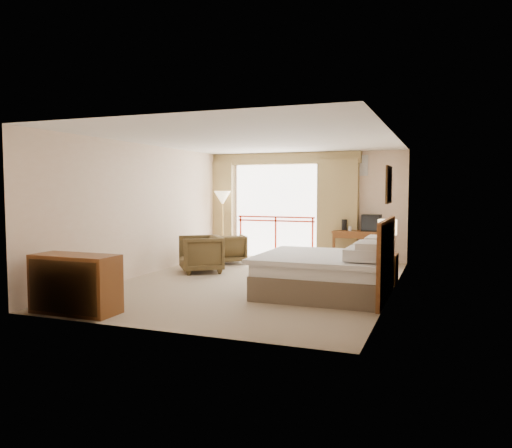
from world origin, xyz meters
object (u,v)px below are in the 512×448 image
at_px(tv, 372,223).
at_px(armchair_far, 229,263).
at_px(dresser, 75,284).
at_px(desk, 359,238).
at_px(wastebasket, 333,259).
at_px(nightstand, 386,269).
at_px(bed, 328,272).
at_px(side_table, 205,249).
at_px(table_lamp, 387,228).
at_px(floor_lamp, 222,200).
at_px(armchair_near, 201,272).

xyz_separation_m(tv, armchair_far, (-3.20, -1.11, -0.98)).
bearing_deg(tv, dresser, -119.53).
height_order(desk, wastebasket, desk).
bearing_deg(wastebasket, nightstand, -52.84).
height_order(bed, side_table, bed).
bearing_deg(table_lamp, bed, -120.84).
height_order(tv, wastebasket, tv).
distance_m(desk, floor_lamp, 3.61).
relative_size(tv, armchair_near, 0.51).
bearing_deg(nightstand, armchair_near, -177.96).
bearing_deg(side_table, armchair_far, 46.82).
height_order(side_table, floor_lamp, floor_lamp).
xyz_separation_m(nightstand, tv, (-0.62, 2.43, 0.69)).
height_order(table_lamp, armchair_far, table_lamp).
xyz_separation_m(wastebasket, armchair_near, (-2.43, -1.96, -0.16)).
bearing_deg(armchair_near, side_table, 165.72).
bearing_deg(tv, armchair_far, -162.65).
bearing_deg(armchair_far, tv, 164.89).
bearing_deg(bed, side_table, 147.37).
relative_size(armchair_far, side_table, 1.36).
relative_size(desk, tv, 2.70).
height_order(armchair_far, armchair_near, armchair_near).
height_order(desk, armchair_far, desk).
height_order(bed, wastebasket, bed).
distance_m(tv, armchair_near, 4.22).
bearing_deg(table_lamp, desk, 110.62).
height_order(desk, tv, tv).
bearing_deg(wastebasket, armchair_near, -141.12).
height_order(bed, armchair_far, bed).
distance_m(table_lamp, floor_lamp, 4.94).
relative_size(desk, armchair_near, 1.37).
height_order(table_lamp, desk, table_lamp).
xyz_separation_m(bed, floor_lamp, (-3.59, 3.57, 1.11)).
xyz_separation_m(bed, nightstand, (0.82, 1.32, -0.09)).
bearing_deg(wastebasket, desk, 50.75).
height_order(table_lamp, wastebasket, table_lamp).
height_order(armchair_far, side_table, side_table).
height_order(armchair_near, dresser, dresser).
relative_size(nightstand, armchair_far, 0.75).
distance_m(nightstand, dresser, 5.51).
bearing_deg(nightstand, table_lamp, 90.76).
height_order(wastebasket, dresser, dresser).
bearing_deg(dresser, desk, 61.91).
height_order(nightstand, wastebasket, nightstand).
xyz_separation_m(desk, side_table, (-3.32, -1.62, -0.22)).
distance_m(wastebasket, side_table, 3.00).
distance_m(nightstand, armchair_near, 3.87).
bearing_deg(desk, tv, -12.73).
height_order(bed, table_lamp, table_lamp).
xyz_separation_m(table_lamp, armchair_near, (-3.85, -0.14, -1.05)).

